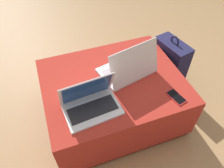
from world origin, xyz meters
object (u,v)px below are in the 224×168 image
object	(u,v)px
laptop_far	(129,68)
backpack	(170,64)
cell_phone	(176,97)
laptop_near	(90,103)

from	to	relation	value
laptop_far	backpack	xyz separation A→B (m)	(0.47, 0.15, -0.24)
laptop_far	backpack	distance (m)	0.55
cell_phone	laptop_far	bearing A→B (deg)	110.42
laptop_far	backpack	world-z (taller)	laptop_far
laptop_near	laptop_far	xyz separation A→B (m)	(0.34, 0.20, 0.01)
backpack	laptop_near	bearing A→B (deg)	101.27
backpack	laptop_far	bearing A→B (deg)	95.75
backpack	cell_phone	bearing A→B (deg)	138.17
laptop_near	cell_phone	bearing A→B (deg)	-16.42
laptop_near	laptop_far	size ratio (longest dim) A/B	0.85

